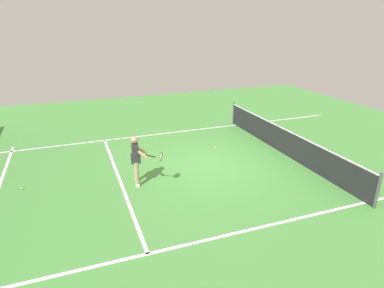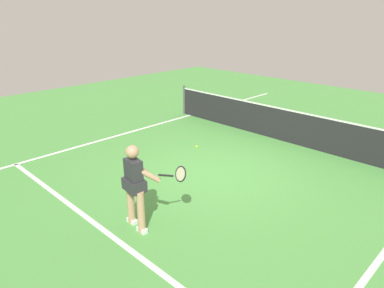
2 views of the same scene
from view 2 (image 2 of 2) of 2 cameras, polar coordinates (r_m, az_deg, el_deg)
ground_plane at (r=8.35m, az=3.59°, el=-4.71°), size 23.66×23.66×0.00m
service_line_marking at (r=6.62m, az=-14.80°, el=-12.79°), size 7.70×0.10×0.01m
sideline_left_marking at (r=11.06m, az=-11.59°, el=1.45°), size 0.10×16.20×0.01m
court_net at (r=10.53m, az=14.72°, el=3.00°), size 8.38×0.08×1.05m
tennis_player at (r=6.06m, az=-9.03°, el=-6.41°), size 0.86×0.91×1.55m
tennis_ball_mid at (r=9.82m, az=0.77°, el=-0.43°), size 0.07×0.07×0.07m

